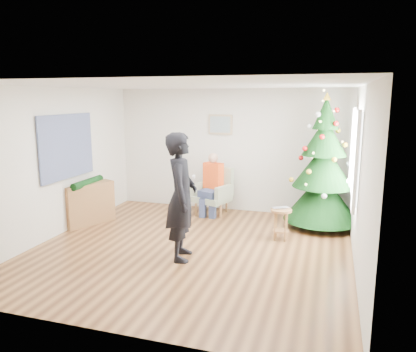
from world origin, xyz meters
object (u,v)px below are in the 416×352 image
(christmas_tree, at_px, (323,168))
(armchair, at_px, (213,197))
(console, at_px, (89,204))
(stool, at_px, (281,224))
(standing_man, at_px, (181,197))

(christmas_tree, distance_m, armchair, 2.34)
(christmas_tree, relative_size, console, 2.52)
(christmas_tree, distance_m, stool, 1.43)
(stool, relative_size, armchair, 0.55)
(armchair, xyz_separation_m, standing_man, (0.22, -2.45, 0.60))
(christmas_tree, bearing_deg, console, -164.90)
(standing_man, bearing_deg, console, 51.18)
(stool, height_order, standing_man, standing_man)
(armchair, distance_m, console, 2.52)
(console, bearing_deg, christmas_tree, 39.80)
(christmas_tree, relative_size, stool, 4.65)
(standing_man, distance_m, console, 2.61)
(standing_man, height_order, console, standing_man)
(standing_man, xyz_separation_m, console, (-2.32, 1.06, -0.56))
(console, bearing_deg, stool, 27.95)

